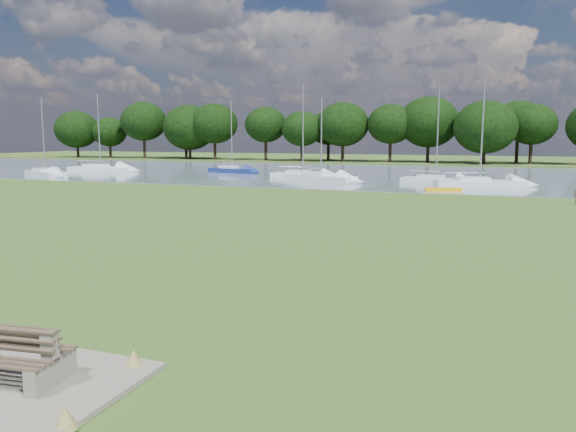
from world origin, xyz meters
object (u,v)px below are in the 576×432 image
(sailboat_8, at_px, (302,173))
(sailboat_9, at_px, (479,181))
(sailboat_5, at_px, (232,169))
(sailboat_6, at_px, (435,178))
(bench_pair, at_px, (10,357))
(sailboat_1, at_px, (45,172))
(sailboat_7, at_px, (320,176))
(kayak, at_px, (443,189))
(sailboat_4, at_px, (100,167))

(sailboat_8, xyz_separation_m, sailboat_9, (17.33, -4.52, 0.02))
(sailboat_5, distance_m, sailboat_9, 29.08)
(sailboat_6, relative_size, sailboat_8, 0.90)
(bench_pair, xyz_separation_m, sailboat_5, (-21.48, 51.79, 0.03))
(sailboat_1, xyz_separation_m, sailboat_7, (29.60, 4.10, 0.01))
(sailboat_1, distance_m, sailboat_5, 20.15)
(kayak, distance_m, sailboat_4, 42.62)
(sailboat_6, distance_m, sailboat_8, 13.64)
(sailboat_4, bearing_deg, sailboat_5, 5.71)
(sailboat_8, bearing_deg, sailboat_5, 158.83)
(bench_pair, relative_size, sailboat_9, 0.22)
(sailboat_1, bearing_deg, sailboat_8, 39.36)
(sailboat_9, bearing_deg, sailboat_6, 128.13)
(sailboat_4, relative_size, sailboat_5, 1.11)
(sailboat_1, height_order, sailboat_7, sailboat_1)
(sailboat_1, bearing_deg, sailboat_7, 32.10)
(bench_pair, height_order, sailboat_7, sailboat_7)
(kayak, height_order, sailboat_7, sailboat_7)
(kayak, height_order, sailboat_4, sailboat_4)
(bench_pair, bearing_deg, sailboat_1, 125.81)
(bench_pair, height_order, kayak, bench_pair)
(sailboat_5, height_order, sailboat_8, sailboat_8)
(sailboat_7, bearing_deg, bench_pair, -58.29)
(sailboat_8, bearing_deg, sailboat_1, -162.22)
(sailboat_4, bearing_deg, sailboat_1, -97.52)
(bench_pair, xyz_separation_m, sailboat_4, (-37.57, 48.54, 0.05))
(sailboat_6, height_order, sailboat_8, sailboat_8)
(bench_pair, bearing_deg, sailboat_5, 104.95)
(bench_pair, distance_m, sailboat_5, 56.07)
(kayak, height_order, sailboat_8, sailboat_8)
(sailboat_1, bearing_deg, sailboat_4, 112.42)
(sailboat_4, xyz_separation_m, sailboat_5, (16.10, 3.25, -0.02))
(sailboat_6, distance_m, sailboat_7, 10.61)
(kayak, height_order, sailboat_1, sailboat_1)
(sailboat_6, distance_m, sailboat_9, 4.59)
(sailboat_6, relative_size, sailboat_7, 1.10)
(bench_pair, bearing_deg, sailboat_7, 93.01)
(sailboat_7, relative_size, sailboat_8, 0.82)
(bench_pair, height_order, sailboat_4, sailboat_4)
(kayak, height_order, sailboat_6, sailboat_6)
(kayak, bearing_deg, bench_pair, -114.26)
(kayak, distance_m, sailboat_5, 28.73)
(sailboat_4, distance_m, sailboat_6, 40.02)
(kayak, relative_size, sailboat_8, 0.29)
(sailboat_5, bearing_deg, sailboat_9, -7.02)
(sailboat_4, relative_size, sailboat_9, 1.01)
(bench_pair, height_order, sailboat_9, sailboat_9)
(kayak, xyz_separation_m, sailboat_1, (-41.56, 2.03, 0.35))
(kayak, bearing_deg, sailboat_8, 129.51)
(bench_pair, bearing_deg, kayak, 76.83)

